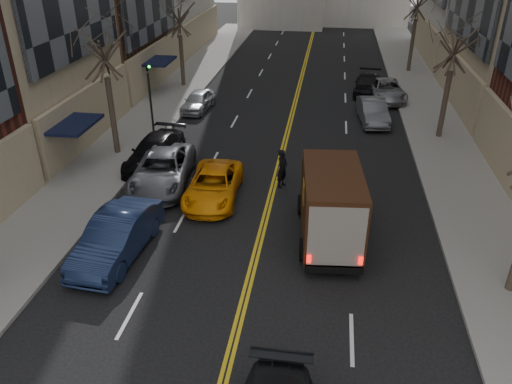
% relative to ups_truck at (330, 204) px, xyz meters
% --- Properties ---
extents(sidewalk_left, '(4.00, 66.00, 0.15)m').
position_rel_ups_truck_xyz_m(sidewalk_left, '(-11.65, 13.54, -1.48)').
color(sidewalk_left, slate).
rests_on(sidewalk_left, ground).
extents(sidewalk_right, '(4.00, 66.00, 0.15)m').
position_rel_ups_truck_xyz_m(sidewalk_right, '(6.35, 13.54, -1.48)').
color(sidewalk_right, slate).
rests_on(sidewalk_right, ground).
extents(tree_lf_mid, '(3.20, 3.20, 8.91)m').
position_rel_ups_truck_xyz_m(tree_lf_mid, '(-11.45, 6.54, 5.04)').
color(tree_lf_mid, '#382D23').
rests_on(tree_lf_mid, sidewalk_left).
extents(tree_lf_far, '(3.20, 3.20, 8.12)m').
position_rel_ups_truck_xyz_m(tree_lf_far, '(-11.45, 19.54, 4.47)').
color(tree_lf_far, '#382D23').
rests_on(tree_lf_far, sidewalk_left).
extents(tree_rt_mid, '(3.20, 3.20, 8.32)m').
position_rel_ups_truck_xyz_m(tree_rt_mid, '(6.15, 11.54, 4.61)').
color(tree_rt_mid, '#382D23').
rests_on(tree_rt_mid, sidewalk_right).
extents(traffic_signal, '(0.29, 0.26, 4.70)m').
position_rel_ups_truck_xyz_m(traffic_signal, '(-10.05, 8.54, 1.26)').
color(traffic_signal, black).
rests_on(traffic_signal, sidewalk_left).
extents(ups_truck, '(2.70, 5.80, 3.09)m').
position_rel_ups_truck_xyz_m(ups_truck, '(0.00, 0.00, 0.00)').
color(ups_truck, black).
rests_on(ups_truck, ground).
extents(taxi, '(2.38, 4.86, 1.33)m').
position_rel_ups_truck_xyz_m(taxi, '(-5.20, 2.52, -0.89)').
color(taxi, orange).
rests_on(taxi, ground).
extents(pedestrian, '(0.68, 0.80, 1.87)m').
position_rel_ups_truck_xyz_m(pedestrian, '(-2.26, 4.16, -0.62)').
color(pedestrian, black).
rests_on(pedestrian, ground).
extents(parked_lf_b, '(2.09, 5.08, 1.64)m').
position_rel_ups_truck_xyz_m(parked_lf_b, '(-7.75, -2.36, -0.74)').
color(parked_lf_b, '#121C3A').
rests_on(parked_lf_b, ground).
extents(parked_lf_c, '(3.18, 5.81, 1.54)m').
position_rel_ups_truck_xyz_m(parked_lf_c, '(-7.89, 3.48, -0.78)').
color(parked_lf_c, '#45474C').
rests_on(parked_lf_c, ground).
extents(parked_lf_d, '(2.33, 5.15, 1.46)m').
position_rel_ups_truck_xyz_m(parked_lf_d, '(-8.95, 5.54, -0.82)').
color(parked_lf_d, black).
rests_on(parked_lf_d, ground).
extents(parked_lf_e, '(1.84, 3.93, 1.30)m').
position_rel_ups_truck_xyz_m(parked_lf_e, '(-8.95, 14.33, -0.90)').
color(parked_lf_e, '#B5B8BD').
rests_on(parked_lf_e, ground).
extents(parked_rt_a, '(1.99, 4.51, 1.44)m').
position_rel_ups_truck_xyz_m(parked_rt_a, '(2.45, 13.73, -0.84)').
color(parked_rt_a, '#53565C').
rests_on(parked_rt_a, ground).
extents(parked_rt_b, '(2.81, 5.16, 1.37)m').
position_rel_ups_truck_xyz_m(parked_rt_b, '(3.65, 18.59, -0.87)').
color(parked_rt_b, '#929399').
rests_on(parked_rt_b, ground).
extents(parked_rt_c, '(2.38, 4.87, 1.36)m').
position_rel_ups_truck_xyz_m(parked_rt_c, '(2.45, 19.84, -0.87)').
color(parked_rt_c, black).
rests_on(parked_rt_c, ground).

